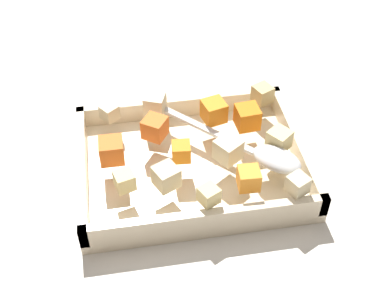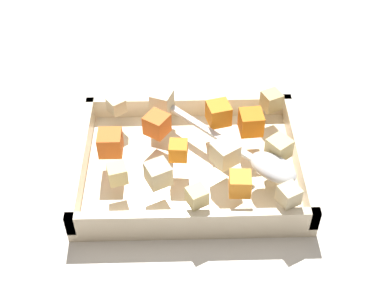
# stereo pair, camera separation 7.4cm
# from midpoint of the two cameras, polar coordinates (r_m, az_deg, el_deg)

# --- Properties ---
(ground_plane) EXTENTS (4.00, 4.00, 0.00)m
(ground_plane) POSITION_cam_midpoint_polar(r_m,az_deg,el_deg) (0.77, 1.88, -4.03)
(ground_plane) COLOR beige
(baking_dish) EXTENTS (0.33, 0.25, 0.05)m
(baking_dish) POSITION_cam_midpoint_polar(r_m,az_deg,el_deg) (0.77, 2.75, -2.47)
(baking_dish) COLOR beige
(baking_dish) RESTS_ON ground_plane
(carrot_chunk_mid_right) EXTENTS (0.03, 0.03, 0.03)m
(carrot_chunk_mid_right) POSITION_cam_midpoint_polar(r_m,az_deg,el_deg) (0.69, 8.47, -4.44)
(carrot_chunk_mid_right) COLOR orange
(carrot_chunk_mid_right) RESTS_ON baking_dish
(carrot_chunk_near_right) EXTENTS (0.04, 0.04, 0.03)m
(carrot_chunk_near_right) POSITION_cam_midpoint_polar(r_m,az_deg,el_deg) (0.78, 5.74, 3.23)
(carrot_chunk_near_right) COLOR orange
(carrot_chunk_near_right) RESTS_ON baking_dish
(carrot_chunk_corner_nw) EXTENTS (0.04, 0.04, 0.03)m
(carrot_chunk_corner_nw) POSITION_cam_midpoint_polar(r_m,az_deg,el_deg) (0.76, -0.94, 2.03)
(carrot_chunk_corner_nw) COLOR orange
(carrot_chunk_corner_nw) RESTS_ON baking_dish
(carrot_chunk_far_right) EXTENTS (0.03, 0.03, 0.03)m
(carrot_chunk_far_right) POSITION_cam_midpoint_polar(r_m,az_deg,el_deg) (0.73, -5.92, 0.00)
(carrot_chunk_far_right) COLOR orange
(carrot_chunk_far_right) RESTS_ON baking_dish
(carrot_chunk_center) EXTENTS (0.03, 0.03, 0.03)m
(carrot_chunk_center) POSITION_cam_midpoint_polar(r_m,az_deg,el_deg) (0.72, 1.55, -0.99)
(carrot_chunk_center) COLOR orange
(carrot_chunk_center) RESTS_ON baking_dish
(carrot_chunk_heap_top) EXTENTS (0.04, 0.04, 0.03)m
(carrot_chunk_heap_top) POSITION_cam_midpoint_polar(r_m,az_deg,el_deg) (0.77, 9.29, 2.23)
(carrot_chunk_heap_top) COLOR orange
(carrot_chunk_heap_top) RESTS_ON baking_dish
(potato_chunk_far_left) EXTENTS (0.03, 0.03, 0.02)m
(potato_chunk_far_left) POSITION_cam_midpoint_polar(r_m,az_deg,el_deg) (0.80, -5.50, 4.09)
(potato_chunk_far_left) COLOR beige
(potato_chunk_far_left) RESTS_ON baking_dish
(potato_chunk_corner_sw) EXTENTS (0.03, 0.03, 0.02)m
(potato_chunk_corner_sw) POSITION_cam_midpoint_polar(r_m,az_deg,el_deg) (0.70, -5.00, -3.34)
(potato_chunk_corner_sw) COLOR #E0CC89
(potato_chunk_corner_sw) RESTS_ON baking_dish
(potato_chunk_corner_ne) EXTENTS (0.04, 0.04, 0.03)m
(potato_chunk_corner_ne) POSITION_cam_midpoint_polar(r_m,az_deg,el_deg) (0.72, 6.67, -1.13)
(potato_chunk_corner_ne) COLOR beige
(potato_chunk_corner_ne) RESTS_ON baking_dish
(potato_chunk_rim_edge) EXTENTS (0.04, 0.04, 0.03)m
(potato_chunk_rim_edge) POSITION_cam_midpoint_polar(r_m,az_deg,el_deg) (0.80, -0.54, 4.62)
(potato_chunk_rim_edge) COLOR beige
(potato_chunk_rim_edge) RESTS_ON baking_dish
(potato_chunk_near_left) EXTENTS (0.04, 0.04, 0.03)m
(potato_chunk_near_left) POSITION_cam_midpoint_polar(r_m,az_deg,el_deg) (0.75, 12.35, -0.38)
(potato_chunk_near_left) COLOR #E0CC89
(potato_chunk_near_left) RESTS_ON baking_dish
(potato_chunk_corner_se) EXTENTS (0.04, 0.04, 0.03)m
(potato_chunk_corner_se) POSITION_cam_midpoint_polar(r_m,az_deg,el_deg) (0.82, 11.32, 4.57)
(potato_chunk_corner_se) COLOR tan
(potato_chunk_corner_se) RESTS_ON baking_dish
(potato_chunk_near_spoon) EXTENTS (0.03, 0.03, 0.02)m
(potato_chunk_near_spoon) POSITION_cam_midpoint_polar(r_m,az_deg,el_deg) (0.67, 3.86, -5.84)
(potato_chunk_near_spoon) COLOR #E0CC89
(potato_chunk_near_spoon) RESTS_ON baking_dish
(potato_chunk_under_handle) EXTENTS (0.04, 0.04, 0.03)m
(potato_chunk_under_handle) POSITION_cam_midpoint_polar(r_m,az_deg,el_deg) (0.69, -0.50, -3.39)
(potato_chunk_under_handle) COLOR beige
(potato_chunk_under_handle) RESTS_ON baking_dish
(potato_chunk_heap_side) EXTENTS (0.03, 0.03, 0.02)m
(potato_chunk_heap_side) POSITION_cam_midpoint_polar(r_m,az_deg,el_deg) (0.69, 13.70, -5.56)
(potato_chunk_heap_side) COLOR beige
(potato_chunk_heap_side) RESTS_ON baking_dish
(serving_spoon) EXTENTS (0.19, 0.19, 0.02)m
(serving_spoon) POSITION_cam_midpoint_polar(r_m,az_deg,el_deg) (0.73, 10.97, -2.15)
(serving_spoon) COLOR silver
(serving_spoon) RESTS_ON baking_dish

